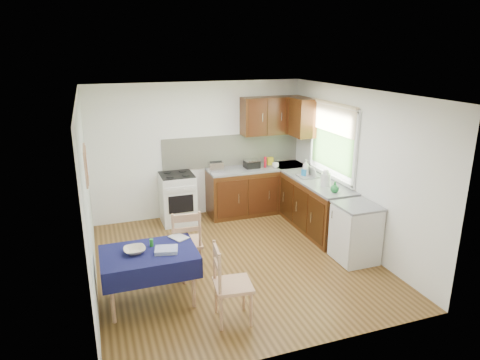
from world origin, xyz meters
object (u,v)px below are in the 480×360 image
object	(u,v)px
toaster	(216,167)
kettle	(326,179)
dish_rack	(310,175)
dining_table	(149,259)
sandwich_press	(252,164)
chair_near	(229,282)
chair_far	(186,241)

from	to	relation	value
toaster	kettle	world-z (taller)	kettle
dish_rack	dining_table	bearing A→B (deg)	-140.46
toaster	kettle	xyz separation A→B (m)	(1.47, -1.39, 0.03)
dining_table	toaster	distance (m)	2.91
dining_table	toaster	xyz separation A→B (m)	(1.56, 2.42, 0.40)
kettle	toaster	bearing A→B (deg)	136.56
sandwich_press	dish_rack	xyz separation A→B (m)	(0.76, -0.89, -0.05)
dining_table	dish_rack	distance (m)	3.45
chair_near	sandwich_press	world-z (taller)	sandwich_press
sandwich_press	dish_rack	distance (m)	1.17
dish_rack	kettle	distance (m)	0.56
dining_table	kettle	bearing A→B (deg)	37.47
chair_far	kettle	world-z (taller)	kettle
toaster	chair_far	bearing A→B (deg)	-142.35
chair_far	chair_near	bearing A→B (deg)	105.97
dish_rack	kettle	size ratio (longest dim) A/B	1.52
dining_table	dish_rack	xyz separation A→B (m)	(3.05, 1.59, 0.33)
chair_far	kettle	xyz separation A→B (m)	(2.47, 0.52, 0.50)
toaster	chair_near	bearing A→B (deg)	-128.59
kettle	sandwich_press	bearing A→B (deg)	117.24
chair_near	sandwich_press	bearing A→B (deg)	-18.77
kettle	dining_table	bearing A→B (deg)	-161.24
dining_table	kettle	distance (m)	3.23
toaster	dish_rack	world-z (taller)	toaster
chair_near	sandwich_press	xyz separation A→B (m)	(1.49, 3.16, 0.47)
dining_table	chair_far	size ratio (longest dim) A/B	1.16
chair_far	dining_table	bearing A→B (deg)	46.52
chair_near	toaster	distance (m)	3.24
chair_far	kettle	size ratio (longest dim) A/B	3.62
sandwich_press	dish_rack	bearing A→B (deg)	-30.13
dining_table	kettle	size ratio (longest dim) A/B	4.20
dining_table	chair_far	distance (m)	0.76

